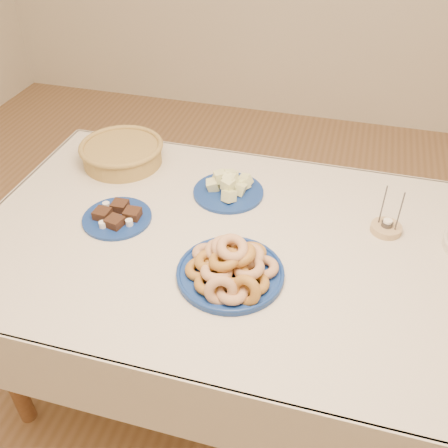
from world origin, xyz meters
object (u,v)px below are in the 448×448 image
at_px(melon_plate, 229,187).
at_px(donut_platter, 231,268).
at_px(brownie_plate, 117,217).
at_px(dining_table, 228,262).
at_px(candle_holder, 386,227).
at_px(wicker_basket, 122,152).

bearing_deg(melon_plate, donut_platter, -74.46).
bearing_deg(brownie_plate, dining_table, 0.71).
bearing_deg(dining_table, candle_holder, 19.63).
bearing_deg(donut_platter, brownie_plate, 159.57).
distance_m(melon_plate, candle_holder, 0.57).
bearing_deg(brownie_plate, wicker_basket, 111.37).
bearing_deg(wicker_basket, melon_plate, -10.96).
bearing_deg(candle_holder, dining_table, -160.37).
bearing_deg(wicker_basket, dining_table, -32.99).
height_order(melon_plate, wicker_basket, melon_plate).
distance_m(donut_platter, melon_plate, 0.45).
relative_size(brownie_plate, candle_holder, 1.76).
height_order(brownie_plate, candle_holder, candle_holder).
bearing_deg(melon_plate, wicker_basket, 169.04).
distance_m(donut_platter, wicker_basket, 0.79).
bearing_deg(melon_plate, candle_holder, -7.73).
relative_size(melon_plate, wicker_basket, 0.69).
distance_m(melon_plate, brownie_plate, 0.42).
relative_size(donut_platter, candle_holder, 2.19).
bearing_deg(melon_plate, dining_table, -75.88).
distance_m(dining_table, candle_holder, 0.55).
distance_m(dining_table, melon_plate, 0.29).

